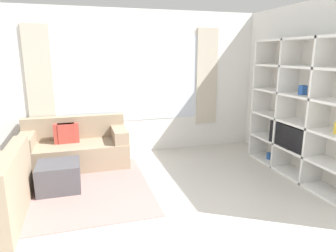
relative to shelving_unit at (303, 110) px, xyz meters
The scene contains 6 objects.
wall_back 3.06m from the shelving_unit, 141.11° to the left, with size 6.29×0.11×2.70m.
wall_right 0.45m from the shelving_unit, 52.30° to the left, with size 0.07×4.43×2.70m, color white.
area_rug 3.89m from the shelving_unit, behind, with size 2.66×2.11×0.01m, color gray.
shelving_unit is the anchor object (origin of this frame).
couch_main 3.79m from the shelving_unit, 157.06° to the left, with size 1.75×0.85×0.82m.
ottoman 3.78m from the shelving_unit, behind, with size 0.58×0.55×0.41m.
Camera 1 is at (-0.91, -2.41, 1.91)m, focal length 32.00 mm.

